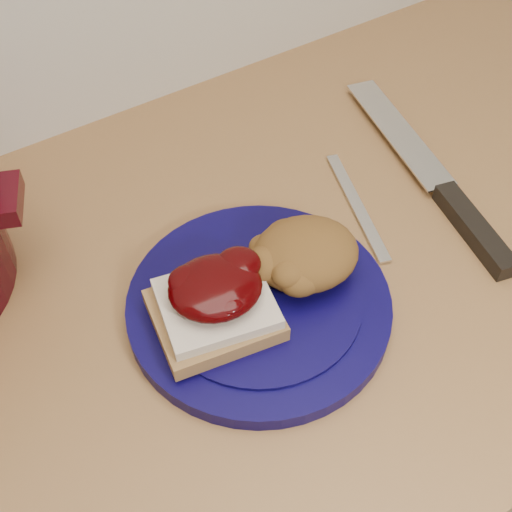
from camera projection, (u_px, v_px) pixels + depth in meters
base_cabinet at (220, 485)px, 0.96m from camera, size 4.00×0.60×0.86m
plate at (259, 304)px, 0.59m from camera, size 0.30×0.30×0.02m
sandwich at (215, 302)px, 0.55m from camera, size 0.12×0.11×0.05m
stuffing_mound at (305, 254)px, 0.58m from camera, size 0.12×0.11×0.05m
chef_knife at (451, 200)px, 0.68m from camera, size 0.11×0.33×0.02m
butter_knife at (357, 205)px, 0.68m from camera, size 0.07×0.16×0.00m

